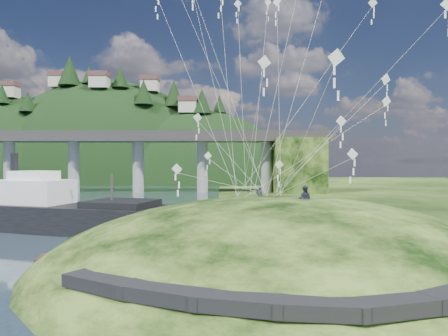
{
  "coord_description": "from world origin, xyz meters",
  "views": [
    {
      "loc": [
        3.89,
        -26.1,
        7.56
      ],
      "look_at": [
        4.0,
        6.0,
        7.0
      ],
      "focal_mm": 32.0,
      "sensor_mm": 36.0,
      "label": 1
    }
  ],
  "objects": [
    {
      "name": "kite_flyers",
      "position": [
        8.97,
        1.6,
        5.85
      ],
      "size": [
        3.73,
        3.19,
        1.86
      ],
      "color": "#292C37",
      "rests_on": "ground"
    },
    {
      "name": "far_ridge",
      "position": [
        -43.58,
        122.17,
        -7.44
      ],
      "size": [
        153.0,
        70.0,
        94.5
      ],
      "color": "black",
      "rests_on": "ground"
    },
    {
      "name": "footpath",
      "position": [
        7.46,
        -9.74,
        2.08
      ],
      "size": [
        22.29,
        5.84,
        0.83
      ],
      "color": "black",
      "rests_on": "ground"
    },
    {
      "name": "work_barge",
      "position": [
        -14.31,
        17.33,
        2.12
      ],
      "size": [
        24.99,
        13.46,
        8.44
      ],
      "color": "black",
      "rests_on": "ground"
    },
    {
      "name": "grass_hill",
      "position": [
        8.0,
        2.0,
        -1.5
      ],
      "size": [
        36.0,
        32.0,
        13.0
      ],
      "color": "black",
      "rests_on": "ground"
    },
    {
      "name": "bridge",
      "position": [
        -26.46,
        70.07,
        9.7
      ],
      "size": [
        160.0,
        11.0,
        15.0
      ],
      "color": "#2D2B2B",
      "rests_on": "ground"
    },
    {
      "name": "ground",
      "position": [
        0.0,
        0.0,
        0.0
      ],
      "size": [
        320.0,
        320.0,
        0.0
      ],
      "primitive_type": "plane",
      "color": "black",
      "rests_on": "ground"
    },
    {
      "name": "wooden_dock",
      "position": [
        -2.91,
        4.2,
        0.43
      ],
      "size": [
        13.73,
        4.78,
        0.97
      ],
      "color": "#362116",
      "rests_on": "ground"
    },
    {
      "name": "kite_swarm",
      "position": [
        7.87,
        4.28,
        16.44
      ],
      "size": [
        18.71,
        17.8,
        21.2
      ],
      "color": "white",
      "rests_on": "ground"
    }
  ]
}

